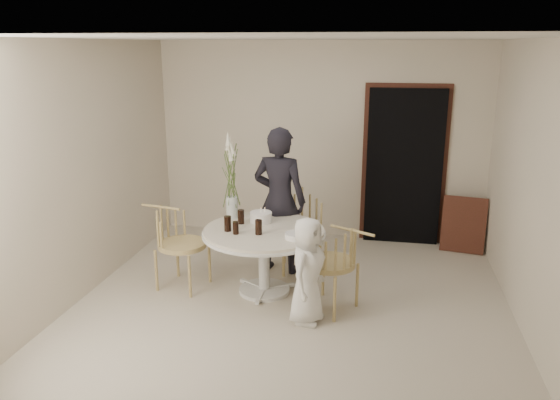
% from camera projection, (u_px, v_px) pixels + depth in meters
% --- Properties ---
extents(ground, '(4.50, 4.50, 0.00)m').
position_uv_depth(ground, '(292.00, 304.00, 5.76)').
color(ground, '#BDB3A2').
rests_on(ground, ground).
extents(room_shell, '(4.50, 4.50, 4.50)m').
position_uv_depth(room_shell, '(292.00, 153.00, 5.31)').
color(room_shell, silver).
rests_on(room_shell, ground).
extents(doorway, '(1.00, 0.10, 2.10)m').
position_uv_depth(doorway, '(404.00, 168.00, 7.33)').
color(doorway, black).
rests_on(doorway, ground).
extents(door_trim, '(1.12, 0.03, 2.22)m').
position_uv_depth(door_trim, '(404.00, 163.00, 7.35)').
color(door_trim, '#53231C').
rests_on(door_trim, ground).
extents(table, '(1.33, 1.33, 0.73)m').
position_uv_depth(table, '(264.00, 239.00, 5.89)').
color(table, silver).
rests_on(table, ground).
extents(picture_frame, '(0.58, 0.26, 0.74)m').
position_uv_depth(picture_frame, '(464.00, 225.00, 7.14)').
color(picture_frame, '#53231C').
rests_on(picture_frame, ground).
extents(chair_far, '(0.56, 0.60, 0.92)m').
position_uv_depth(chair_far, '(302.00, 220.00, 6.60)').
color(chair_far, tan).
rests_on(chair_far, ground).
extents(chair_right, '(0.69, 0.67, 0.93)m').
position_uv_depth(chair_right, '(340.00, 257.00, 5.44)').
color(chair_right, tan).
rests_on(chair_right, ground).
extents(chair_left, '(0.61, 0.58, 0.93)m').
position_uv_depth(chair_left, '(172.00, 235.00, 6.07)').
color(chair_left, tan).
rests_on(chair_left, ground).
extents(girl, '(0.69, 0.51, 1.75)m').
position_uv_depth(girl, '(280.00, 201.00, 6.41)').
color(girl, black).
rests_on(girl, ground).
extents(boy, '(0.45, 0.59, 1.07)m').
position_uv_depth(boy, '(307.00, 271.00, 5.27)').
color(boy, white).
rests_on(boy, ground).
extents(birthday_cake, '(0.24, 0.24, 0.17)m').
position_uv_depth(birthday_cake, '(261.00, 217.00, 6.08)').
color(birthday_cake, white).
rests_on(birthday_cake, table).
extents(cola_tumbler_a, '(0.08, 0.08, 0.13)m').
position_uv_depth(cola_tumbler_a, '(236.00, 228.00, 5.69)').
color(cola_tumbler_a, black).
rests_on(cola_tumbler_a, table).
extents(cola_tumbler_b, '(0.09, 0.09, 0.16)m').
position_uv_depth(cola_tumbler_b, '(259.00, 227.00, 5.68)').
color(cola_tumbler_b, black).
rests_on(cola_tumbler_b, table).
extents(cola_tumbler_c, '(0.09, 0.09, 0.16)m').
position_uv_depth(cola_tumbler_c, '(228.00, 224.00, 5.78)').
color(cola_tumbler_c, black).
rests_on(cola_tumbler_c, table).
extents(cola_tumbler_d, '(0.09, 0.09, 0.16)m').
position_uv_depth(cola_tumbler_d, '(241.00, 217.00, 6.02)').
color(cola_tumbler_d, black).
rests_on(cola_tumbler_d, table).
extents(plate_stack, '(0.30, 0.30, 0.06)m').
position_uv_depth(plate_stack, '(296.00, 236.00, 5.57)').
color(plate_stack, white).
rests_on(plate_stack, table).
extents(flower_vase, '(0.13, 0.13, 0.99)m').
position_uv_depth(flower_vase, '(231.00, 180.00, 6.12)').
color(flower_vase, silver).
rests_on(flower_vase, table).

